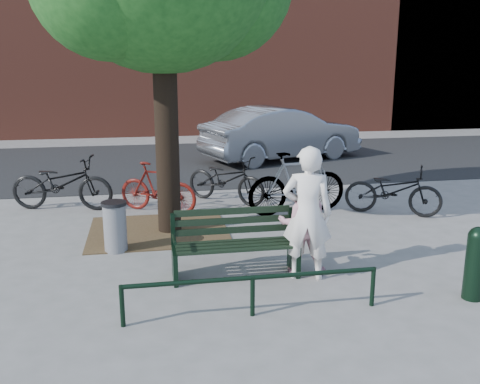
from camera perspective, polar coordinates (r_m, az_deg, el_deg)
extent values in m
plane|color=gray|center=(7.57, -0.49, -8.94)|extent=(90.00, 90.00, 0.00)
cube|color=brown|center=(9.54, -8.68, -4.10)|extent=(2.40, 2.00, 0.02)
cube|color=black|center=(15.69, -5.71, 3.17)|extent=(40.00, 7.00, 0.01)
cube|color=black|center=(7.40, -6.98, -7.72)|extent=(0.06, 0.52, 0.45)
cube|color=black|center=(7.47, -7.18, -3.90)|extent=(0.06, 0.06, 0.44)
cylinder|color=black|center=(7.17, -7.02, -5.01)|extent=(0.04, 0.36, 0.04)
cube|color=black|center=(7.66, 5.76, -6.92)|extent=(0.06, 0.52, 0.45)
cube|color=black|center=(7.72, 5.38, -3.24)|extent=(0.06, 0.06, 0.44)
cylinder|color=black|center=(7.43, 6.04, -4.27)|extent=(0.04, 0.36, 0.04)
cube|color=black|center=(7.41, -0.50, -5.74)|extent=(1.64, 0.46, 0.04)
cube|color=black|center=(7.53, -0.80, -3.08)|extent=(1.64, 0.03, 0.47)
cylinder|color=black|center=(6.29, -12.46, -11.80)|extent=(0.06, 0.06, 0.50)
cylinder|color=black|center=(6.39, 1.34, -11.03)|extent=(0.06, 0.06, 0.50)
cylinder|color=black|center=(6.83, 13.97, -9.77)|extent=(0.06, 0.06, 0.50)
cylinder|color=black|center=(6.30, 1.36, -9.13)|extent=(3.00, 0.06, 0.06)
cylinder|color=black|center=(9.14, -7.85, 7.29)|extent=(0.40, 0.40, 3.80)
imported|color=white|center=(7.27, 7.19, -2.29)|extent=(0.78, 0.63, 1.85)
imported|color=#BF8390|center=(7.51, 6.70, -3.41)|extent=(0.81, 0.69, 1.43)
cylinder|color=black|center=(7.37, 23.78, -7.43)|extent=(0.25, 0.25, 0.82)
sphere|color=black|center=(7.23, 24.10, -4.39)|extent=(0.25, 0.25, 0.25)
cylinder|color=gray|center=(8.61, -13.18, -3.78)|extent=(0.36, 0.36, 0.75)
cylinder|color=black|center=(8.50, -13.33, -1.20)|extent=(0.39, 0.39, 0.05)
imported|color=black|center=(11.22, -18.46, 0.89)|extent=(2.16, 1.18, 1.08)
imported|color=#59110C|center=(10.61, -8.77, 0.48)|extent=(1.66, 1.22, 0.99)
imported|color=black|center=(11.19, -1.49, 1.35)|extent=(1.83, 1.75, 0.99)
imported|color=gray|center=(10.42, 6.15, 0.99)|extent=(2.11, 0.89, 1.23)
imported|color=black|center=(10.73, 16.02, 0.17)|extent=(1.91, 1.44, 0.96)
imported|color=gray|center=(15.96, 4.47, 6.24)|extent=(5.09, 3.21, 1.58)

